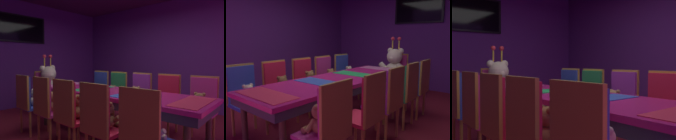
{
  "view_description": "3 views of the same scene",
  "coord_description": "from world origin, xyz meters",
  "views": [
    {
      "loc": [
        -2.27,
        -1.99,
        1.22
      ],
      "look_at": [
        -0.13,
        -0.12,
        1.08
      ],
      "focal_mm": 30.88,
      "sensor_mm": 36.0,
      "label": 1
    },
    {
      "loc": [
        2.04,
        -2.47,
        1.36
      ],
      "look_at": [
        0.08,
        -0.14,
        0.89
      ],
      "focal_mm": 34.49,
      "sensor_mm": 36.0,
      "label": 2
    },
    {
      "loc": [
        -1.75,
        -2.07,
        1.08
      ],
      "look_at": [
        -0.09,
        0.02,
        1.0
      ],
      "focal_mm": 40.92,
      "sensor_mm": 36.0,
      "label": 3
    }
  ],
  "objects": [
    {
      "name": "wall_back",
      "position": [
        0.0,
        3.2,
        1.4
      ],
      "size": [
        5.2,
        0.12,
        2.8
      ],
      "primitive_type": "cube",
      "color": "#59267F",
      "rests_on": "ground_plane"
    },
    {
      "name": "banquet_table",
      "position": [
        0.0,
        0.0,
        0.66
      ],
      "size": [
        0.9,
        2.95,
        0.75
      ],
      "color": "#C61E72",
      "rests_on": "ground_plane"
    },
    {
      "name": "chair_left_1",
      "position": [
        -0.84,
        -0.55,
        0.6
      ],
      "size": [
        0.42,
        0.41,
        0.98
      ],
      "color": "red",
      "rests_on": "ground_plane"
    },
    {
      "name": "teddy_left_1",
      "position": [
        -0.69,
        -0.55,
        0.59
      ],
      "size": [
        0.25,
        0.33,
        0.31
      ],
      "color": "brown",
      "rests_on": "chair_left_1"
    },
    {
      "name": "chair_left_2",
      "position": [
        -0.82,
        0.01,
        0.6
      ],
      "size": [
        0.42,
        0.41,
        0.98
      ],
      "color": "red",
      "rests_on": "ground_plane"
    },
    {
      "name": "teddy_left_2",
      "position": [
        -0.67,
        0.01,
        0.6
      ],
      "size": [
        0.26,
        0.34,
        0.32
      ],
      "color": "brown",
      "rests_on": "chair_left_2"
    },
    {
      "name": "chair_left_3",
      "position": [
        -0.82,
        0.55,
        0.6
      ],
      "size": [
        0.42,
        0.41,
        0.98
      ],
      "color": "#CC338C",
      "rests_on": "ground_plane"
    },
    {
      "name": "teddy_left_3",
      "position": [
        -0.67,
        0.55,
        0.58
      ],
      "size": [
        0.24,
        0.31,
        0.29
      ],
      "color": "olive",
      "rests_on": "chair_left_3"
    },
    {
      "name": "chair_left_4",
      "position": [
        -0.82,
        1.13,
        0.6
      ],
      "size": [
        0.42,
        0.41,
        0.98
      ],
      "color": "#2D47B2",
      "rests_on": "ground_plane"
    },
    {
      "name": "teddy_left_4",
      "position": [
        -0.68,
        1.13,
        0.58
      ],
      "size": [
        0.23,
        0.3,
        0.28
      ],
      "color": "beige",
      "rests_on": "chair_left_4"
    },
    {
      "name": "chair_right_1",
      "position": [
        0.85,
        -0.53,
        0.6
      ],
      "size": [
        0.42,
        0.41,
        0.98
      ],
      "rotation": [
        0.0,
        0.0,
        3.14
      ],
      "color": "red",
      "rests_on": "ground_plane"
    },
    {
      "name": "chair_right_2",
      "position": [
        0.83,
        0.01,
        0.6
      ],
      "size": [
        0.42,
        0.41,
        0.98
      ],
      "rotation": [
        0.0,
        0.0,
        3.14
      ],
      "color": "purple",
      "rests_on": "ground_plane"
    },
    {
      "name": "teddy_right_2",
      "position": [
        0.69,
        0.01,
        0.58
      ],
      "size": [
        0.24,
        0.3,
        0.29
      ],
      "rotation": [
        0.0,
        0.0,
        3.14
      ],
      "color": "#9E7247",
      "rests_on": "chair_right_2"
    },
    {
      "name": "chair_right_3",
      "position": [
        0.82,
        0.58,
        0.6
      ],
      "size": [
        0.42,
        0.41,
        0.98
      ],
      "rotation": [
        0.0,
        0.0,
        3.14
      ],
      "color": "#268C4C",
      "rests_on": "ground_plane"
    },
    {
      "name": "teddy_right_3",
      "position": [
        0.68,
        0.58,
        0.57
      ],
      "size": [
        0.21,
        0.27,
        0.26
      ],
      "rotation": [
        0.0,
        0.0,
        3.14
      ],
      "color": "#9E7247",
      "rests_on": "chair_right_3"
    },
    {
      "name": "chair_right_4",
      "position": [
        0.82,
        1.1,
        0.6
      ],
      "size": [
        0.42,
        0.41,
        0.98
      ],
      "rotation": [
        0.0,
        0.0,
        3.14
      ],
      "color": "#2D47B2",
      "rests_on": "ground_plane"
    },
    {
      "name": "teddy_right_4",
      "position": [
        0.68,
        1.1,
        0.57
      ],
      "size": [
        0.21,
        0.27,
        0.26
      ],
      "rotation": [
        0.0,
        0.0,
        3.14
      ],
      "color": "brown",
      "rests_on": "chair_right_4"
    },
    {
      "name": "throne_chair",
      "position": [
        0.0,
        2.02,
        0.6
      ],
      "size": [
        0.41,
        0.42,
        0.98
      ],
      "rotation": [
        0.0,
        0.0,
        -1.57
      ],
      "color": "#CC338C",
      "rests_on": "ground_plane"
    },
    {
      "name": "king_teddy_bear",
      "position": [
        0.0,
        1.85,
        0.74
      ],
      "size": [
        0.7,
        0.54,
        0.89
      ],
      "rotation": [
        0.0,
        0.0,
        -1.57
      ],
      "color": "beige",
      "rests_on": "throne_chair"
    },
    {
      "name": "wall_tv",
      "position": [
        0.0,
        3.11,
        2.05
      ],
      "size": [
        1.22,
        0.06,
        0.71
      ],
      "color": "black"
    }
  ]
}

